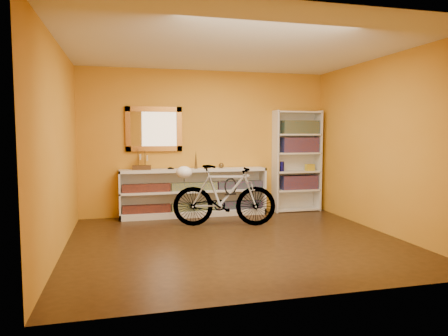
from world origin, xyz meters
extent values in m
cube|color=black|center=(0.00, 0.00, -0.01)|extent=(4.50, 4.00, 0.01)
cube|color=silver|center=(0.00, 0.00, 2.60)|extent=(4.50, 4.00, 0.01)
cube|color=orange|center=(0.00, 2.00, 1.30)|extent=(4.50, 0.01, 2.60)
cube|color=orange|center=(-2.25, 0.00, 1.30)|extent=(0.01, 4.00, 2.60)
cube|color=orange|center=(2.25, 0.00, 1.30)|extent=(0.01, 4.00, 2.60)
cube|color=brown|center=(-0.95, 1.97, 1.55)|extent=(0.98, 0.06, 0.78)
cube|color=silver|center=(0.90, 1.99, 0.25)|extent=(0.09, 0.02, 0.09)
cube|color=black|center=(-0.27, 1.79, 0.17)|extent=(2.50, 0.13, 0.14)
cube|color=navy|center=(-0.27, 1.79, 0.54)|extent=(2.50, 0.13, 0.14)
imported|color=black|center=(-0.68, 1.81, 0.85)|extent=(0.00, 0.00, 0.00)
cone|color=brown|center=(-0.23, 1.81, 1.02)|extent=(0.06, 0.06, 0.33)
sphere|color=brown|center=(0.23, 1.81, 0.90)|extent=(0.09, 0.09, 0.09)
cube|color=maroon|center=(1.76, 1.84, 0.55)|extent=(0.70, 0.22, 0.26)
cube|color=maroon|center=(1.76, 1.84, 1.25)|extent=(0.70, 0.22, 0.28)
cube|color=#184D55|center=(1.76, 1.84, 1.59)|extent=(0.70, 0.22, 0.25)
cylinder|color=navy|center=(1.40, 1.82, 0.86)|extent=(0.08, 0.08, 0.18)
cube|color=maroon|center=(1.51, 1.87, 1.57)|extent=(0.20, 0.20, 0.20)
cube|color=gold|center=(1.96, 1.80, 0.83)|extent=(0.17, 0.12, 0.12)
imported|color=silver|center=(0.06, 0.93, 0.49)|extent=(0.79, 1.72, 0.98)
ellipsoid|color=white|center=(-0.56, 1.08, 0.86)|extent=(0.26, 0.25, 0.20)
torus|color=black|center=(0.16, 0.91, 0.64)|extent=(0.20, 0.02, 0.20)
camera|label=1|loc=(-1.49, -5.28, 1.48)|focal=32.68mm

